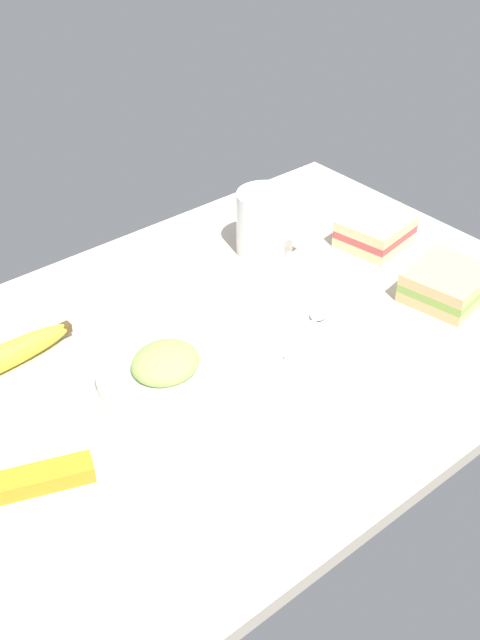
# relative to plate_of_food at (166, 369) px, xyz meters

# --- Properties ---
(tabletop) EXTENTS (0.90, 0.64, 0.02)m
(tabletop) POSITION_rel_plate_of_food_xyz_m (-0.12, -0.00, -0.02)
(tabletop) COLOR #BCB29E
(tabletop) RESTS_ON ground
(plate_of_food) EXTENTS (0.17, 0.17, 0.04)m
(plate_of_food) POSITION_rel_plate_of_food_xyz_m (0.00, 0.00, 0.00)
(plate_of_food) COLOR white
(plate_of_food) RESTS_ON tabletop
(coffee_mug_black) EXTENTS (0.09, 0.11, 0.10)m
(coffee_mug_black) POSITION_rel_plate_of_food_xyz_m (-0.29, -0.14, 0.04)
(coffee_mug_black) COLOR white
(coffee_mug_black) RESTS_ON tabletop
(sandwich_main) EXTENTS (0.11, 0.11, 0.04)m
(sandwich_main) POSITION_rel_plate_of_food_xyz_m (-0.43, -0.05, 0.01)
(sandwich_main) COLOR beige
(sandwich_main) RESTS_ON tabletop
(sandwich_side) EXTENTS (0.12, 0.11, 0.04)m
(sandwich_side) POSITION_rel_plate_of_food_xyz_m (-0.40, 0.11, 0.01)
(sandwich_side) COLOR #DBB77A
(sandwich_side) RESTS_ON tabletop
(banana) EXTENTS (0.20, 0.04, 0.03)m
(banana) POSITION_rel_plate_of_food_xyz_m (0.15, -0.14, 0.00)
(banana) COLOR yellow
(banana) RESTS_ON tabletop
(spoon) EXTENTS (0.12, 0.06, 0.01)m
(spoon) POSITION_rel_plate_of_food_xyz_m (-0.21, 0.04, -0.01)
(spoon) COLOR silver
(spoon) RESTS_ON tabletop
(snack_bar) EXTENTS (0.12, 0.07, 0.02)m
(snack_bar) POSITION_rel_plate_of_food_xyz_m (0.21, 0.06, -0.00)
(snack_bar) COLOR orange
(snack_bar) RESTS_ON tabletop
(paper_napkin) EXTENTS (0.17, 0.17, 0.00)m
(paper_napkin) POSITION_rel_plate_of_food_xyz_m (-0.11, -0.16, -0.01)
(paper_napkin) COLOR white
(paper_napkin) RESTS_ON tabletop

